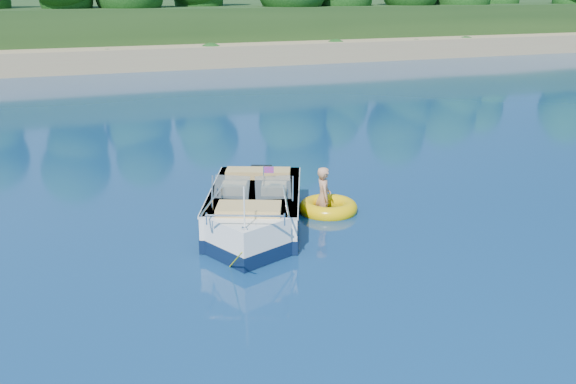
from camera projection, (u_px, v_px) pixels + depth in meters
name	position (u px, v px, depth m)	size (l,w,h in m)	color
ground	(342.00, 278.00, 12.55)	(160.00, 160.00, 0.00)	#0B284F
shoreline	(83.00, 31.00, 68.87)	(170.00, 59.00, 6.00)	#A2815E
motorboat	(254.00, 214.00, 15.01)	(3.53, 5.56, 1.97)	white
tow_tube	(328.00, 208.00, 16.26)	(1.98, 1.98, 0.40)	#FBC105
boy	(323.00, 211.00, 16.34)	(0.59, 0.39, 1.63)	tan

